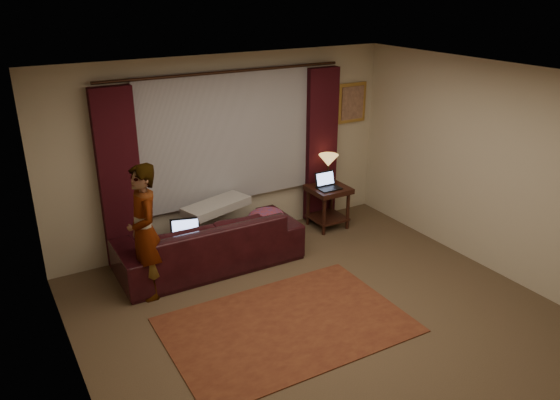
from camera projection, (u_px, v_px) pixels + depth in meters
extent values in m
cube|color=brown|center=(327.00, 322.00, 5.96)|extent=(5.00, 5.00, 0.01)
cube|color=silver|center=(337.00, 82.00, 4.99)|extent=(5.00, 5.00, 0.02)
cube|color=#BFB397|center=(226.00, 151.00, 7.48)|extent=(5.00, 0.02, 2.60)
cube|color=#BFB397|center=(559.00, 346.00, 3.47)|extent=(5.00, 0.02, 2.60)
cube|color=#BFB397|center=(72.00, 275.00, 4.30)|extent=(0.02, 5.00, 2.60)
cube|color=#BFB397|center=(500.00, 172.00, 6.64)|extent=(0.02, 5.00, 2.60)
cube|color=#9C9BA2|center=(227.00, 138.00, 7.35)|extent=(2.50, 0.05, 1.80)
cube|color=#340B11|center=(120.00, 180.00, 6.73)|extent=(0.50, 0.14, 2.30)
cube|color=#340B11|center=(321.00, 146.00, 8.13)|extent=(0.50, 0.14, 2.30)
cylinder|color=black|center=(227.00, 72.00, 6.99)|extent=(0.04, 0.04, 3.40)
cube|color=#BC8D3E|center=(352.00, 103.00, 8.27)|extent=(0.50, 0.04, 0.60)
imported|color=black|center=(209.00, 232.00, 6.97)|extent=(2.36, 1.04, 0.95)
cube|color=#9B9994|center=(216.00, 188.00, 7.10)|extent=(1.00, 0.63, 0.11)
ellipsoid|color=brown|center=(266.00, 217.00, 7.16)|extent=(0.51, 0.40, 0.21)
cube|color=#602E1B|center=(287.00, 325.00, 5.89)|extent=(2.57, 1.73, 0.01)
cube|color=black|center=(328.00, 207.00, 8.17)|extent=(0.56, 0.56, 0.64)
imported|color=#9B9994|center=(145.00, 232.00, 6.19)|extent=(0.50, 0.50, 1.62)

